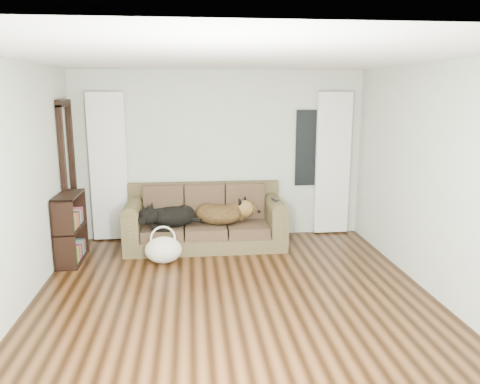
{
  "coord_description": "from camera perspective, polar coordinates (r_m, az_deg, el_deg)",
  "views": [
    {
      "loc": [
        -0.45,
        -4.77,
        2.26
      ],
      "look_at": [
        0.22,
        1.6,
        0.9
      ],
      "focal_mm": 35.0,
      "sensor_mm": 36.0,
      "label": 1
    }
  ],
  "objects": [
    {
      "name": "curtain_left",
      "position": [
        7.38,
        -15.73,
        2.91
      ],
      "size": [
        0.55,
        0.08,
        2.25
      ],
      "primitive_type": "cube",
      "color": "white",
      "rests_on": "ground"
    },
    {
      "name": "ceiling",
      "position": [
        4.8,
        -0.66,
        16.06
      ],
      "size": [
        5.0,
        5.0,
        0.0
      ],
      "primitive_type": "plane",
      "color": "white",
      "rests_on": "ground"
    },
    {
      "name": "sofa",
      "position": [
        6.99,
        -4.25,
        -3.04
      ],
      "size": [
        2.34,
        1.01,
        0.96
      ],
      "primitive_type": "cube",
      "color": "#4F4C26",
      "rests_on": "floor"
    },
    {
      "name": "window_pane",
      "position": [
        7.54,
        8.65,
        5.32
      ],
      "size": [
        0.5,
        0.03,
        1.2
      ],
      "primitive_type": "cube",
      "color": "black",
      "rests_on": "wall_back"
    },
    {
      "name": "curtain_right",
      "position": [
        7.62,
        11.24,
        3.4
      ],
      "size": [
        0.55,
        0.08,
        2.25
      ],
      "primitive_type": "cube",
      "color": "white",
      "rests_on": "ground"
    },
    {
      "name": "tote_bag",
      "position": [
        6.45,
        -9.32,
        -7.16
      ],
      "size": [
        0.58,
        0.5,
        0.36
      ],
      "primitive_type": "ellipsoid",
      "rotation": [
        0.0,
        0.0,
        -0.26
      ],
      "color": "beige",
      "rests_on": "floor"
    },
    {
      "name": "bookshelf",
      "position": [
        6.72,
        -19.97,
        -3.92
      ],
      "size": [
        0.31,
        0.76,
        0.94
      ],
      "primitive_type": "cube",
      "rotation": [
        0.0,
        0.0,
        0.03
      ],
      "color": "black",
      "rests_on": "floor"
    },
    {
      "name": "wall_left",
      "position": [
        5.19,
        -26.2,
        0.08
      ],
      "size": [
        0.04,
        5.0,
        2.6
      ],
      "primitive_type": "cube",
      "color": "beige",
      "rests_on": "ground"
    },
    {
      "name": "wall_back",
      "position": [
        7.35,
        -2.48,
        4.49
      ],
      "size": [
        4.5,
        0.04,
        2.6
      ],
      "primitive_type": "cube",
      "color": "beige",
      "rests_on": "ground"
    },
    {
      "name": "dog_shepherd",
      "position": [
        6.97,
        -2.28,
        -2.72
      ],
      "size": [
        0.86,
        0.73,
        0.32
      ],
      "primitive_type": "ellipsoid",
      "rotation": [
        0.0,
        0.0,
        2.79
      ],
      "color": "black",
      "rests_on": "sofa"
    },
    {
      "name": "floor",
      "position": [
        5.3,
        -0.59,
        -13.25
      ],
      "size": [
        5.0,
        5.0,
        0.0
      ],
      "primitive_type": "plane",
      "color": "black",
      "rests_on": "ground"
    },
    {
      "name": "door_casing",
      "position": [
        7.14,
        -20.13,
        1.52
      ],
      "size": [
        0.07,
        0.6,
        2.1
      ],
      "primitive_type": "cube",
      "color": "black",
      "rests_on": "ground"
    },
    {
      "name": "wall_right",
      "position": [
        5.57,
        23.11,
        1.1
      ],
      "size": [
        0.04,
        5.0,
        2.6
      ],
      "primitive_type": "cube",
      "color": "beige",
      "rests_on": "ground"
    },
    {
      "name": "tv_remote",
      "position": [
        6.83,
        4.31,
        -0.96
      ],
      "size": [
        0.09,
        0.18,
        0.02
      ],
      "primitive_type": "cube",
      "rotation": [
        0.0,
        0.0,
        0.25
      ],
      "color": "black",
      "rests_on": "sofa"
    },
    {
      "name": "dog_black_lab",
      "position": [
        6.89,
        -8.52,
        -3.11
      ],
      "size": [
        0.76,
        0.58,
        0.29
      ],
      "primitive_type": "ellipsoid",
      "rotation": [
        0.0,
        0.0,
        0.14
      ],
      "color": "black",
      "rests_on": "sofa"
    }
  ]
}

